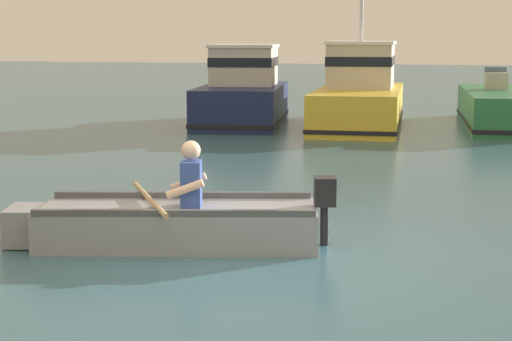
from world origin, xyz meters
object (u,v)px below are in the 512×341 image
Objects in this scene: rowboat_with_person at (172,223)px; moored_boat_navy at (243,95)px; moored_boat_yellow at (360,95)px; moored_boat_green at (497,109)px.

rowboat_with_person is 0.79× the size of moored_boat_navy.
moored_boat_navy is at bearing -175.49° from moored_boat_yellow.
moored_boat_navy is 3.07m from moored_boat_yellow.
moored_boat_yellow is (3.06, 0.24, 0.03)m from moored_boat_navy.
moored_boat_yellow is at bearing 87.20° from rowboat_with_person.
moored_boat_yellow is (0.63, 12.83, 0.56)m from rowboat_with_person.
moored_boat_navy is 0.80× the size of moored_boat_green.
rowboat_with_person is 0.63× the size of moored_boat_yellow.
rowboat_with_person is at bearing -79.05° from moored_boat_navy.
moored_boat_green is (4.08, 13.69, 0.19)m from rowboat_with_person.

